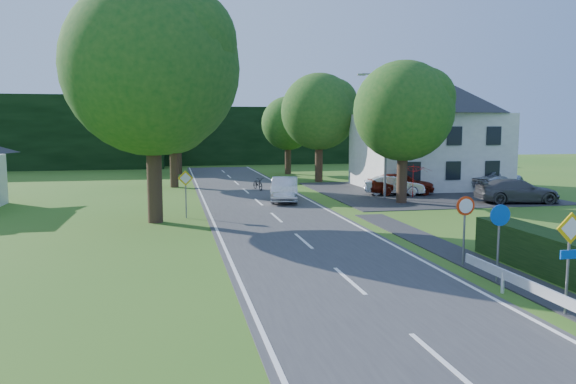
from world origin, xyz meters
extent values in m
cube|color=#373639|center=(0.00, 20.00, 0.02)|extent=(7.00, 80.00, 0.04)
cube|color=#272729|center=(12.00, 33.00, 0.02)|extent=(14.00, 16.00, 0.04)
cube|color=white|center=(-3.25, 20.00, 0.04)|extent=(0.12, 80.00, 0.01)
cube|color=white|center=(3.25, 20.00, 0.04)|extent=(0.12, 80.00, 0.01)
cube|color=black|center=(8.00, 66.00, 3.50)|extent=(30.00, 5.00, 7.00)
cube|color=silver|center=(14.00, 36.00, 2.80)|extent=(10.00, 8.00, 5.60)
pyramid|color=#26272C|center=(14.00, 36.00, 7.10)|extent=(10.60, 8.40, 3.00)
cylinder|color=slate|center=(8.20, 30.00, 4.00)|extent=(0.16, 0.16, 8.00)
cylinder|color=slate|center=(7.40, 30.00, 7.90)|extent=(1.70, 0.10, 0.10)
cube|color=slate|center=(6.50, 30.00, 7.85)|extent=(0.50, 0.18, 0.12)
cylinder|color=slate|center=(4.30, 8.00, 1.20)|extent=(0.07, 0.07, 2.40)
cube|color=yellow|center=(4.30, 7.97, 2.20)|extent=(0.78, 0.04, 0.78)
cube|color=white|center=(4.30, 7.97, 2.20)|extent=(0.57, 0.05, 0.57)
cube|color=blue|center=(4.30, 7.97, 1.55)|extent=(0.50, 0.04, 0.22)
cylinder|color=slate|center=(4.30, 11.00, 1.10)|extent=(0.07, 0.07, 2.20)
cylinder|color=blue|center=(4.30, 10.97, 2.05)|extent=(0.64, 0.04, 0.64)
cylinder|color=slate|center=(4.30, 13.00, 1.10)|extent=(0.07, 0.07, 2.20)
cylinder|color=red|center=(4.30, 12.97, 2.05)|extent=(0.64, 0.04, 0.64)
cylinder|color=white|center=(4.30, 12.95, 2.05)|extent=(0.48, 0.04, 0.48)
cylinder|color=slate|center=(-4.50, 25.00, 1.10)|extent=(0.07, 0.07, 2.20)
cube|color=yellow|center=(-4.50, 24.97, 2.05)|extent=(0.78, 0.04, 0.78)
cube|color=white|center=(-4.50, 24.97, 2.05)|extent=(0.57, 0.05, 0.57)
imported|color=silver|center=(1.65, 30.06, 0.79)|extent=(2.50, 4.76, 1.49)
imported|color=black|center=(0.98, 36.66, 0.49)|extent=(0.96, 1.81, 0.90)
imported|color=maroon|center=(10.07, 31.86, 0.80)|extent=(4.64, 2.22, 1.53)
imported|color=silver|center=(9.53, 31.72, 0.70)|extent=(4.24, 2.44, 1.32)
imported|color=#4A4A4F|center=(15.33, 26.50, 0.77)|extent=(5.25, 2.77, 1.45)
imported|color=silver|center=(17.95, 33.17, 0.81)|extent=(6.06, 5.14, 1.54)
imported|color=#A30D0E|center=(10.24, 30.19, 1.12)|extent=(2.71, 2.74, 2.16)
camera|label=1|loc=(-5.16, -3.76, 4.66)|focal=35.00mm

